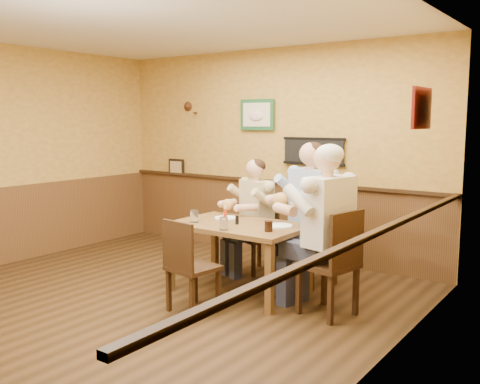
# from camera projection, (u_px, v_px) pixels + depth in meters

# --- Properties ---
(room) EXTENTS (5.02, 5.03, 2.81)m
(room) POSITION_uv_depth(u_px,v_px,m) (157.00, 136.00, 5.29)
(room) COLOR black
(room) RESTS_ON ground
(dining_table) EXTENTS (1.40, 0.90, 0.75)m
(dining_table) POSITION_uv_depth(u_px,v_px,m) (239.00, 232.00, 5.72)
(dining_table) COLOR brown
(dining_table) RESTS_ON ground
(chair_back_left) EXTENTS (0.51, 0.51, 0.87)m
(chair_back_left) POSITION_uv_depth(u_px,v_px,m) (256.00, 237.00, 6.51)
(chair_back_left) COLOR #362211
(chair_back_left) RESTS_ON ground
(chair_back_right) EXTENTS (0.57, 0.57, 1.01)m
(chair_back_right) POSITION_uv_depth(u_px,v_px,m) (311.00, 240.00, 6.02)
(chair_back_right) COLOR #362211
(chair_back_right) RESTS_ON ground
(chair_right_end) EXTENTS (0.56, 0.56, 1.02)m
(chair_right_end) POSITION_uv_depth(u_px,v_px,m) (328.00, 262.00, 5.06)
(chair_right_end) COLOR #362211
(chair_right_end) RESTS_ON ground
(chair_near_side) EXTENTS (0.47, 0.47, 0.91)m
(chair_near_side) POSITION_uv_depth(u_px,v_px,m) (193.00, 265.00, 5.16)
(chair_near_side) COLOR #362211
(chair_near_side) RESTS_ON ground
(diner_tan_shirt) EXTENTS (0.73, 0.73, 1.24)m
(diner_tan_shirt) POSITION_uv_depth(u_px,v_px,m) (257.00, 222.00, 6.48)
(diner_tan_shirt) COLOR beige
(diner_tan_shirt) RESTS_ON ground
(diner_blue_polo) EXTENTS (0.82, 0.82, 1.44)m
(diner_blue_polo) POSITION_uv_depth(u_px,v_px,m) (312.00, 221.00, 5.99)
(diner_blue_polo) COLOR #8CAAD2
(diner_blue_polo) RESTS_ON ground
(diner_white_elder) EXTENTS (0.80, 0.80, 1.46)m
(diner_white_elder) POSITION_uv_depth(u_px,v_px,m) (328.00, 240.00, 5.03)
(diner_white_elder) COLOR silver
(diner_white_elder) RESTS_ON ground
(water_glass_left) EXTENTS (0.10, 0.10, 0.13)m
(water_glass_left) POSITION_uv_depth(u_px,v_px,m) (194.00, 216.00, 5.78)
(water_glass_left) COLOR white
(water_glass_left) RESTS_ON dining_table
(water_glass_mid) EXTENTS (0.11, 0.11, 0.13)m
(water_glass_mid) POSITION_uv_depth(u_px,v_px,m) (224.00, 224.00, 5.37)
(water_glass_mid) COLOR silver
(water_glass_mid) RESTS_ON dining_table
(cola_tumbler) EXTENTS (0.11, 0.11, 0.11)m
(cola_tumbler) POSITION_uv_depth(u_px,v_px,m) (269.00, 226.00, 5.30)
(cola_tumbler) COLOR black
(cola_tumbler) RESTS_ON dining_table
(hot_sauce_bottle) EXTENTS (0.04, 0.04, 0.16)m
(hot_sauce_bottle) POSITION_uv_depth(u_px,v_px,m) (225.00, 214.00, 5.81)
(hot_sauce_bottle) COLOR red
(hot_sauce_bottle) RESTS_ON dining_table
(salt_shaker) EXTENTS (0.05, 0.05, 0.09)m
(salt_shaker) POSITION_uv_depth(u_px,v_px,m) (225.00, 217.00, 5.84)
(salt_shaker) COLOR silver
(salt_shaker) RESTS_ON dining_table
(pepper_shaker) EXTENTS (0.04, 0.04, 0.10)m
(pepper_shaker) POSITION_uv_depth(u_px,v_px,m) (237.00, 220.00, 5.66)
(pepper_shaker) COLOR black
(pepper_shaker) RESTS_ON dining_table
(plate_far_left) EXTENTS (0.29, 0.29, 0.02)m
(plate_far_left) POSITION_uv_depth(u_px,v_px,m) (226.00, 218.00, 6.00)
(plate_far_left) COLOR white
(plate_far_left) RESTS_ON dining_table
(plate_far_right) EXTENTS (0.34, 0.34, 0.02)m
(plate_far_right) POSITION_uv_depth(u_px,v_px,m) (280.00, 226.00, 5.55)
(plate_far_right) COLOR white
(plate_far_right) RESTS_ON dining_table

